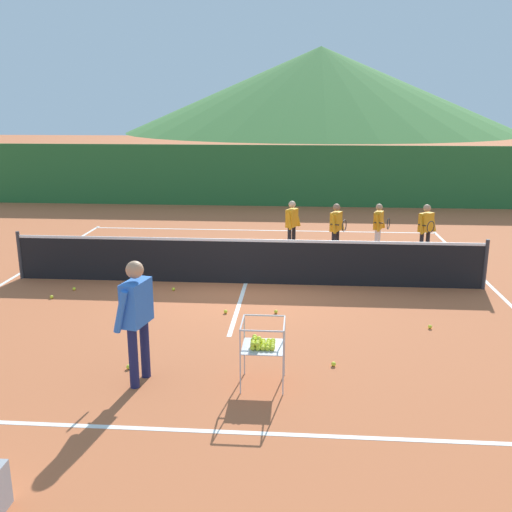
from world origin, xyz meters
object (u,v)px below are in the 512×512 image
(tennis_ball_7, at_px, (226,312))
(student_0, at_px, (292,221))
(tennis_ball_6, at_px, (334,364))
(tennis_net, at_px, (246,261))
(tennis_ball_4, at_px, (74,289))
(student_1, at_px, (336,225))
(tennis_ball_2, at_px, (276,312))
(instructor, at_px, (136,311))
(tennis_ball_3, at_px, (52,297))
(tennis_ball_0, at_px, (129,367))
(tennis_ball_8, at_px, (430,327))
(student_2, at_px, (379,224))
(tennis_ball_5, at_px, (174,289))
(ball_cart, at_px, (262,344))
(student_3, at_px, (426,226))

(tennis_ball_7, bearing_deg, student_0, 76.51)
(student_0, xyz_separation_m, tennis_ball_6, (0.73, -6.74, -0.76))
(tennis_net, xyz_separation_m, tennis_ball_4, (-3.47, -0.74, -0.47))
(student_1, xyz_separation_m, tennis_ball_2, (-1.31, -4.20, -0.77))
(instructor, xyz_separation_m, tennis_ball_6, (2.68, 0.68, -1.00))
(tennis_net, relative_size, tennis_ball_3, 146.39)
(tennis_ball_3, bearing_deg, tennis_ball_0, -50.57)
(tennis_ball_6, xyz_separation_m, tennis_ball_8, (1.72, 1.59, 0.00))
(student_2, relative_size, tennis_ball_0, 18.71)
(student_2, bearing_deg, tennis_ball_5, -142.63)
(tennis_ball_7, bearing_deg, tennis_ball_3, 170.98)
(tennis_ball_6, bearing_deg, tennis_ball_4, 148.41)
(tennis_net, bearing_deg, tennis_ball_2, -67.77)
(student_0, distance_m, tennis_ball_4, 5.73)
(tennis_net, relative_size, student_1, 7.45)
(student_0, bearing_deg, tennis_ball_4, -140.82)
(tennis_ball_0, distance_m, tennis_ball_7, 2.62)
(tennis_ball_3, height_order, tennis_ball_5, same)
(tennis_ball_2, bearing_deg, student_1, 72.66)
(student_1, bearing_deg, tennis_ball_5, -138.77)
(ball_cart, relative_size, tennis_ball_8, 13.22)
(ball_cart, height_order, tennis_ball_4, ball_cart)
(tennis_ball_0, bearing_deg, student_1, 63.37)
(student_1, xyz_separation_m, student_3, (2.19, 0.04, 0.00))
(tennis_ball_8, bearing_deg, tennis_ball_3, 171.76)
(student_2, distance_m, tennis_ball_7, 5.82)
(tennis_net, xyz_separation_m, instructor, (-1.03, -4.58, 0.53))
(tennis_ball_2, height_order, tennis_ball_7, same)
(instructor, relative_size, tennis_ball_3, 25.32)
(student_2, relative_size, tennis_ball_3, 18.71)
(student_3, relative_size, tennis_ball_4, 19.71)
(ball_cart, relative_size, tennis_ball_0, 13.22)
(instructor, xyz_separation_m, tennis_ball_4, (-2.45, 3.83, -1.00))
(tennis_ball_6, height_order, tennis_ball_7, same)
(tennis_ball_2, height_order, tennis_ball_6, same)
(tennis_ball_3, relative_size, tennis_ball_7, 1.00)
(tennis_ball_7, bearing_deg, tennis_ball_2, 4.30)
(tennis_ball_0, bearing_deg, tennis_ball_7, 65.14)
(ball_cart, bearing_deg, tennis_ball_4, 137.40)
(student_3, height_order, ball_cart, student_3)
(ball_cart, xyz_separation_m, tennis_ball_3, (-4.36, 3.25, -0.56))
(tennis_ball_5, bearing_deg, student_2, 37.37)
(student_2, bearing_deg, student_1, -157.75)
(student_0, distance_m, student_1, 1.18)
(tennis_ball_5, height_order, tennis_ball_7, same)
(instructor, distance_m, tennis_ball_6, 2.94)
(student_0, distance_m, ball_cart, 7.38)
(student_2, xyz_separation_m, tennis_ball_0, (-4.43, -7.10, -0.73))
(instructor, height_order, ball_cart, instructor)
(tennis_ball_3, bearing_deg, instructor, -50.79)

